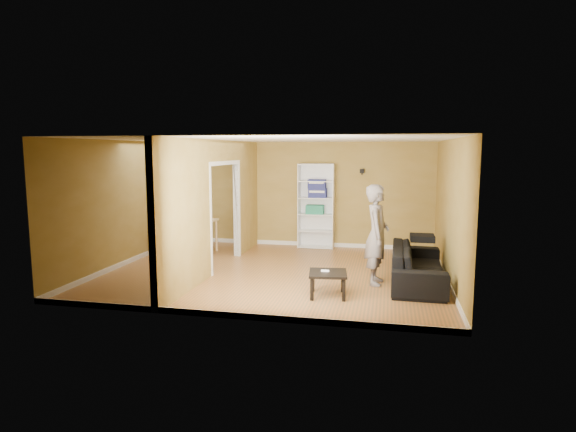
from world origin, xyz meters
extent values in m
plane|color=#A76730|center=(0.00, 0.00, 0.00)|extent=(6.50, 6.50, 0.00)
plane|color=white|center=(0.00, 0.00, 2.60)|extent=(6.50, 6.50, 0.00)
plane|color=#A38945|center=(0.00, 2.75, 1.30)|extent=(6.50, 0.00, 6.50)
plane|color=#A38945|center=(0.00, -2.75, 1.30)|extent=(6.50, 0.00, 6.50)
plane|color=#A38945|center=(-3.25, 0.00, 1.30)|extent=(0.00, 5.50, 5.50)
plane|color=#A38945|center=(3.25, 0.00, 1.30)|extent=(0.00, 5.50, 5.50)
cube|color=black|center=(1.50, 2.69, 1.90)|extent=(0.10, 0.10, 0.10)
imported|color=#2E2D34|center=(2.70, -0.28, 0.44)|extent=(2.35, 1.04, 0.89)
imported|color=slate|center=(1.96, -0.45, 1.06)|extent=(0.78, 0.62, 2.11)
cube|color=white|center=(-0.02, 2.56, 1.04)|extent=(0.02, 0.38, 2.08)
cube|color=white|center=(0.84, 2.56, 1.04)|extent=(0.02, 0.38, 2.08)
cube|color=white|center=(0.41, 2.74, 1.04)|extent=(0.87, 0.02, 2.08)
cube|color=white|center=(0.41, 2.56, 0.02)|extent=(0.83, 0.38, 0.02)
cube|color=white|center=(0.41, 2.56, 0.43)|extent=(0.83, 0.38, 0.02)
cube|color=white|center=(0.41, 2.56, 0.83)|extent=(0.83, 0.38, 0.02)
cube|color=white|center=(0.41, 2.56, 1.24)|extent=(0.83, 0.38, 0.02)
cube|color=white|center=(0.41, 2.56, 1.65)|extent=(0.83, 0.38, 0.02)
cube|color=white|center=(0.41, 2.56, 2.06)|extent=(0.83, 0.38, 0.02)
cube|color=#117451|center=(0.38, 2.56, 0.95)|extent=(0.43, 0.28, 0.22)
cube|color=navy|center=(0.45, 2.56, 1.36)|extent=(0.44, 0.28, 0.22)
cube|color=navy|center=(0.43, 2.56, 1.58)|extent=(0.42, 0.28, 0.22)
cube|color=black|center=(1.21, -1.39, 0.39)|extent=(0.61, 0.61, 0.04)
cube|color=black|center=(0.95, -1.64, 0.18)|extent=(0.05, 0.05, 0.37)
cube|color=black|center=(1.46, -1.64, 0.18)|extent=(0.05, 0.05, 0.37)
cube|color=black|center=(0.95, -1.13, 0.18)|extent=(0.05, 0.05, 0.37)
cube|color=black|center=(1.46, -1.13, 0.18)|extent=(0.05, 0.05, 0.37)
cube|color=white|center=(1.16, -1.35, 0.42)|extent=(0.13, 0.04, 0.03)
cube|color=#E7CA83|center=(-2.45, 1.32, 0.76)|extent=(1.25, 0.83, 0.04)
cylinder|color=#E7CA83|center=(-3.02, 0.96, 0.37)|extent=(0.05, 0.05, 0.74)
cylinder|color=#E7CA83|center=(-1.88, 0.96, 0.37)|extent=(0.05, 0.05, 0.74)
cylinder|color=#E7CA83|center=(-3.02, 1.69, 0.37)|extent=(0.05, 0.05, 0.74)
cylinder|color=#E7CA83|center=(-1.88, 1.69, 0.37)|extent=(0.05, 0.05, 0.74)
camera|label=1|loc=(2.15, -9.06, 2.39)|focal=30.00mm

